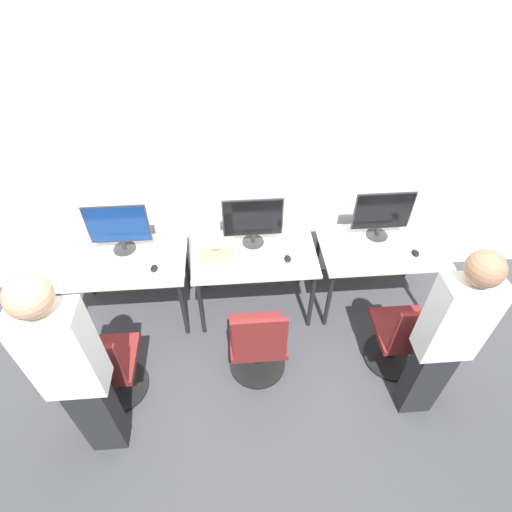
{
  "coord_description": "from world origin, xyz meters",
  "views": [
    {
      "loc": [
        -0.18,
        -2.2,
        3.07
      ],
      "look_at": [
        0.0,
        0.13,
        0.85
      ],
      "focal_mm": 28.0,
      "sensor_mm": 36.0,
      "label": 1
    }
  ],
  "objects_px": {
    "keyboard_left": "(119,273)",
    "mouse_right": "(416,253)",
    "office_chair_left": "(108,370)",
    "handbag": "(216,253)",
    "monitor_left": "(118,227)",
    "monitor_right": "(382,214)",
    "monitor_center": "(253,221)",
    "office_chair_right": "(403,339)",
    "keyboard_right": "(386,256)",
    "keyboard_center": "(255,261)",
    "mouse_center": "(288,259)",
    "mouse_left": "(154,268)",
    "office_chair_center": "(258,346)",
    "person_right": "(447,338)",
    "person_left": "(73,371)"
  },
  "relations": [
    {
      "from": "mouse_right",
      "to": "handbag",
      "type": "distance_m",
      "value": 1.72
    },
    {
      "from": "person_left",
      "to": "monitor_center",
      "type": "relative_size",
      "value": 3.38
    },
    {
      "from": "mouse_left",
      "to": "office_chair_center",
      "type": "xyz_separation_m",
      "value": [
        0.82,
        -0.58,
        -0.36
      ]
    },
    {
      "from": "monitor_left",
      "to": "monitor_right",
      "type": "distance_m",
      "value": 2.26
    },
    {
      "from": "keyboard_left",
      "to": "office_chair_left",
      "type": "height_order",
      "value": "office_chair_left"
    },
    {
      "from": "keyboard_left",
      "to": "monitor_center",
      "type": "xyz_separation_m",
      "value": [
        1.13,
        0.3,
        0.24
      ]
    },
    {
      "from": "mouse_left",
      "to": "mouse_right",
      "type": "height_order",
      "value": "same"
    },
    {
      "from": "mouse_left",
      "to": "office_chair_right",
      "type": "xyz_separation_m",
      "value": [
        2.0,
        -0.6,
        -0.36
      ]
    },
    {
      "from": "keyboard_right",
      "to": "mouse_right",
      "type": "distance_m",
      "value": 0.26
    },
    {
      "from": "monitor_right",
      "to": "office_chair_right",
      "type": "relative_size",
      "value": 0.59
    },
    {
      "from": "keyboard_right",
      "to": "mouse_right",
      "type": "xyz_separation_m",
      "value": [
        0.26,
        0.01,
        0.01
      ]
    },
    {
      "from": "monitor_center",
      "to": "keyboard_center",
      "type": "distance_m",
      "value": 0.34
    },
    {
      "from": "monitor_left",
      "to": "mouse_left",
      "type": "relative_size",
      "value": 5.75
    },
    {
      "from": "mouse_left",
      "to": "office_chair_center",
      "type": "bearing_deg",
      "value": -35.33
    },
    {
      "from": "person_right",
      "to": "mouse_left",
      "type": "bearing_deg",
      "value": 154.35
    },
    {
      "from": "office_chair_left",
      "to": "person_right",
      "type": "relative_size",
      "value": 0.54
    },
    {
      "from": "keyboard_left",
      "to": "office_chair_right",
      "type": "bearing_deg",
      "value": -14.28
    },
    {
      "from": "keyboard_left",
      "to": "mouse_right",
      "type": "relative_size",
      "value": 4.65
    },
    {
      "from": "mouse_right",
      "to": "monitor_right",
      "type": "bearing_deg",
      "value": 133.58
    },
    {
      "from": "monitor_center",
      "to": "monitor_right",
      "type": "relative_size",
      "value": 1.0
    },
    {
      "from": "office_chair_left",
      "to": "keyboard_right",
      "type": "distance_m",
      "value": 2.45
    },
    {
      "from": "mouse_center",
      "to": "office_chair_right",
      "type": "bearing_deg",
      "value": -36.02
    },
    {
      "from": "keyboard_center",
      "to": "office_chair_center",
      "type": "distance_m",
      "value": 0.71
    },
    {
      "from": "monitor_center",
      "to": "person_right",
      "type": "relative_size",
      "value": 0.32
    },
    {
      "from": "office_chair_center",
      "to": "monitor_left",
      "type": "bearing_deg",
      "value": 142.15
    },
    {
      "from": "monitor_right",
      "to": "keyboard_right",
      "type": "xyz_separation_m",
      "value": [
        0.0,
        -0.28,
        -0.24
      ]
    },
    {
      "from": "office_chair_left",
      "to": "person_right",
      "type": "height_order",
      "value": "person_right"
    },
    {
      "from": "monitor_right",
      "to": "mouse_right",
      "type": "bearing_deg",
      "value": -46.42
    },
    {
      "from": "keyboard_right",
      "to": "handbag",
      "type": "relative_size",
      "value": 1.4
    },
    {
      "from": "monitor_right",
      "to": "office_chair_center",
      "type": "bearing_deg",
      "value": -143.06
    },
    {
      "from": "office_chair_left",
      "to": "keyboard_center",
      "type": "bearing_deg",
      "value": 32.01
    },
    {
      "from": "monitor_left",
      "to": "keyboard_left",
      "type": "height_order",
      "value": "monitor_left"
    },
    {
      "from": "monitor_center",
      "to": "monitor_right",
      "type": "xyz_separation_m",
      "value": [
        1.13,
        0.01,
        0.0
      ]
    },
    {
      "from": "keyboard_right",
      "to": "monitor_left",
      "type": "bearing_deg",
      "value": 173.09
    },
    {
      "from": "monitor_center",
      "to": "office_chair_right",
      "type": "relative_size",
      "value": 0.59
    },
    {
      "from": "office_chair_left",
      "to": "keyboard_right",
      "type": "xyz_separation_m",
      "value": [
        2.31,
        0.71,
        0.35
      ]
    },
    {
      "from": "monitor_right",
      "to": "handbag",
      "type": "relative_size",
      "value": 1.72
    },
    {
      "from": "office_chair_center",
      "to": "handbag",
      "type": "height_order",
      "value": "handbag"
    },
    {
      "from": "monitor_center",
      "to": "handbag",
      "type": "bearing_deg",
      "value": -143.46
    },
    {
      "from": "keyboard_right",
      "to": "office_chair_right",
      "type": "height_order",
      "value": "office_chair_right"
    },
    {
      "from": "keyboard_center",
      "to": "mouse_center",
      "type": "height_order",
      "value": "mouse_center"
    },
    {
      "from": "monitor_right",
      "to": "person_left",
      "type": "bearing_deg",
      "value": -149.26
    },
    {
      "from": "office_chair_left",
      "to": "handbag",
      "type": "bearing_deg",
      "value": 41.13
    },
    {
      "from": "office_chair_center",
      "to": "keyboard_left",
      "type": "bearing_deg",
      "value": 153.25
    },
    {
      "from": "keyboard_right",
      "to": "person_right",
      "type": "height_order",
      "value": "person_right"
    },
    {
      "from": "keyboard_center",
      "to": "mouse_center",
      "type": "xyz_separation_m",
      "value": [
        0.28,
        0.0,
        0.01
      ]
    },
    {
      "from": "keyboard_center",
      "to": "mouse_left",
      "type": "bearing_deg",
      "value": -177.96
    },
    {
      "from": "mouse_left",
      "to": "office_chair_center",
      "type": "distance_m",
      "value": 1.07
    },
    {
      "from": "mouse_left",
      "to": "monitor_right",
      "type": "height_order",
      "value": "monitor_right"
    },
    {
      "from": "office_chair_center",
      "to": "person_left",
      "type": "bearing_deg",
      "value": -156.52
    }
  ]
}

